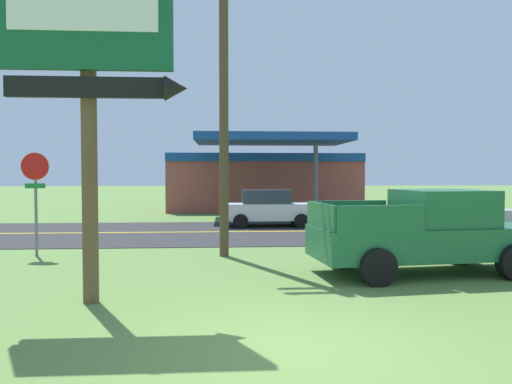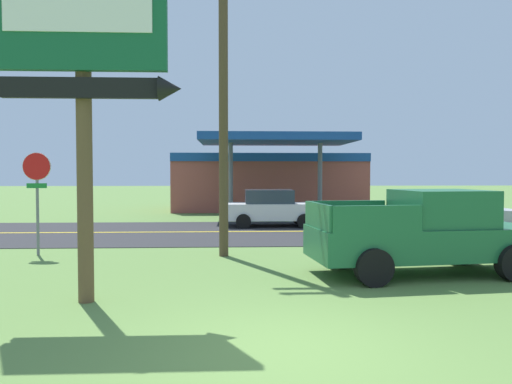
% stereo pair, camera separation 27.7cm
% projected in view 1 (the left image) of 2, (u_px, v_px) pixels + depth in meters
% --- Properties ---
extents(ground_plane, '(180.00, 180.00, 0.00)m').
position_uv_depth(ground_plane, '(295.00, 351.00, 6.31)').
color(ground_plane, '#5B7F3D').
extents(road_asphalt, '(140.00, 8.00, 0.02)m').
position_uv_depth(road_asphalt, '(248.00, 232.00, 19.28)').
color(road_asphalt, '#2B2B2D').
rests_on(road_asphalt, ground).
extents(road_centre_line, '(126.00, 0.20, 0.01)m').
position_uv_depth(road_centre_line, '(248.00, 232.00, 19.27)').
color(road_centre_line, gold).
rests_on(road_centre_line, road_asphalt).
extents(motel_sign, '(3.29, 0.54, 6.35)m').
position_uv_depth(motel_sign, '(90.00, 56.00, 8.41)').
color(motel_sign, brown).
rests_on(motel_sign, ground).
extents(stop_sign, '(0.80, 0.08, 2.95)m').
position_uv_depth(stop_sign, '(35.00, 185.00, 13.57)').
color(stop_sign, slate).
rests_on(stop_sign, ground).
extents(utility_pole, '(2.15, 0.26, 9.47)m').
position_uv_depth(utility_pole, '(224.00, 76.00, 13.46)').
color(utility_pole, brown).
rests_on(utility_pole, ground).
extents(gas_station, '(12.00, 11.50, 4.40)m').
position_uv_depth(gas_station, '(263.00, 180.00, 31.35)').
color(gas_station, '#A84C42').
rests_on(gas_station, ground).
extents(pickup_green_parked_on_lawn, '(5.39, 2.69, 1.96)m').
position_uv_depth(pickup_green_parked_on_lawn, '(427.00, 233.00, 11.22)').
color(pickup_green_parked_on_lawn, '#1E6038').
rests_on(pickup_green_parked_on_lawn, ground).
extents(car_silver_near_lane, '(4.20, 2.00, 1.64)m').
position_uv_depth(car_silver_near_lane, '(456.00, 215.00, 17.74)').
color(car_silver_near_lane, '#A8AAAF').
rests_on(car_silver_near_lane, ground).
extents(car_white_mid_lane, '(4.20, 2.00, 1.64)m').
position_uv_depth(car_white_mid_lane, '(268.00, 208.00, 21.30)').
color(car_white_mid_lane, silver).
rests_on(car_white_mid_lane, ground).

